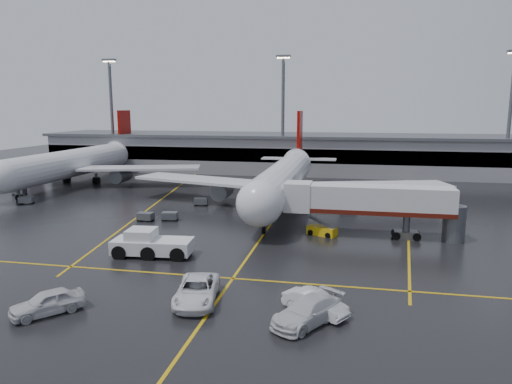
# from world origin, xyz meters

# --- Properties ---
(ground) EXTENTS (220.00, 220.00, 0.00)m
(ground) POSITION_xyz_m (0.00, 0.00, 0.00)
(ground) COLOR black
(ground) RESTS_ON ground
(apron_line_centre) EXTENTS (0.25, 90.00, 0.02)m
(apron_line_centre) POSITION_xyz_m (0.00, 0.00, 0.01)
(apron_line_centre) COLOR gold
(apron_line_centre) RESTS_ON ground
(apron_line_stop) EXTENTS (60.00, 0.25, 0.02)m
(apron_line_stop) POSITION_xyz_m (0.00, -22.00, 0.01)
(apron_line_stop) COLOR gold
(apron_line_stop) RESTS_ON ground
(apron_line_left) EXTENTS (9.99, 69.35, 0.02)m
(apron_line_left) POSITION_xyz_m (-20.00, 10.00, 0.01)
(apron_line_left) COLOR gold
(apron_line_left) RESTS_ON ground
(apron_line_right) EXTENTS (7.57, 69.64, 0.02)m
(apron_line_right) POSITION_xyz_m (18.00, 10.00, 0.01)
(apron_line_right) COLOR gold
(apron_line_right) RESTS_ON ground
(terminal) EXTENTS (122.00, 19.00, 8.60)m
(terminal) POSITION_xyz_m (0.00, 47.93, 4.32)
(terminal) COLOR gray
(terminal) RESTS_ON ground
(light_mast_left) EXTENTS (3.00, 1.20, 25.45)m
(light_mast_left) POSITION_xyz_m (-45.00, 42.00, 14.47)
(light_mast_left) COLOR #595B60
(light_mast_left) RESTS_ON ground
(light_mast_mid) EXTENTS (3.00, 1.20, 25.45)m
(light_mast_mid) POSITION_xyz_m (-5.00, 42.00, 14.47)
(light_mast_mid) COLOR #595B60
(light_mast_mid) RESTS_ON ground
(light_mast_right) EXTENTS (3.00, 1.20, 25.45)m
(light_mast_right) POSITION_xyz_m (40.00, 42.00, 14.47)
(light_mast_right) COLOR #595B60
(light_mast_right) RESTS_ON ground
(main_airliner) EXTENTS (48.80, 45.60, 14.10)m
(main_airliner) POSITION_xyz_m (0.00, 9.70, 4.21)
(main_airliner) COLOR silver
(main_airliner) RESTS_ON ground
(second_airliner) EXTENTS (48.80, 45.60, 14.10)m
(second_airliner) POSITION_xyz_m (-42.00, 21.70, 4.21)
(second_airliner) COLOR silver
(second_airliner) RESTS_ON ground
(jet_bridge) EXTENTS (19.90, 3.40, 6.05)m
(jet_bridge) POSITION_xyz_m (11.87, -6.00, 3.93)
(jet_bridge) COLOR silver
(jet_bridge) RESTS_ON ground
(pushback_tractor) EXTENTS (8.07, 3.98, 2.79)m
(pushback_tractor) POSITION_xyz_m (-9.60, -17.37, 1.11)
(pushback_tractor) COLOR silver
(pushback_tractor) RESTS_ON ground
(belt_loader) EXTENTS (3.65, 2.68, 2.13)m
(belt_loader) POSITION_xyz_m (6.67, -6.33, 0.53)
(belt_loader) COLOR yellow
(belt_loader) RESTS_ON ground
(service_van_a) EXTENTS (4.02, 6.86, 1.79)m
(service_van_a) POSITION_xyz_m (-1.45, -27.31, 0.90)
(service_van_a) COLOR white
(service_van_a) RESTS_ON ground
(service_van_b) EXTENTS (5.35, 6.32, 1.74)m
(service_van_b) POSITION_xyz_m (7.10, -29.26, 0.87)
(service_van_b) COLOR silver
(service_van_b) RESTS_ON ground
(service_van_c) EXTENTS (5.10, 4.07, 1.63)m
(service_van_c) POSITION_xyz_m (7.49, -27.61, 0.81)
(service_van_c) COLOR silver
(service_van_c) RESTS_ON ground
(service_van_d) EXTENTS (4.84, 5.20, 1.73)m
(service_van_d) POSITION_xyz_m (-11.21, -31.44, 0.87)
(service_van_d) COLOR silver
(service_van_d) RESTS_ON ground
(baggage_cart_a) EXTENTS (2.18, 1.61, 1.12)m
(baggage_cart_a) POSITION_xyz_m (-13.28, -3.03, 0.63)
(baggage_cart_a) COLOR #595B60
(baggage_cart_a) RESTS_ON ground
(baggage_cart_b) EXTENTS (2.04, 1.36, 1.12)m
(baggage_cart_b) POSITION_xyz_m (-16.30, -3.89, 0.63)
(baggage_cart_b) COLOR #595B60
(baggage_cart_b) RESTS_ON ground
(baggage_cart_c) EXTENTS (2.21, 1.66, 1.12)m
(baggage_cart_c) POSITION_xyz_m (-12.31, 7.04, 0.63)
(baggage_cart_c) COLOR #595B60
(baggage_cart_c) RESTS_ON ground
(baggage_cart_d) EXTENTS (2.08, 1.43, 1.12)m
(baggage_cart_d) POSITION_xyz_m (-45.16, 9.26, 0.63)
(baggage_cart_d) COLOR #595B60
(baggage_cart_d) RESTS_ON ground
(baggage_cart_e) EXTENTS (2.29, 1.82, 1.12)m
(baggage_cart_e) POSITION_xyz_m (-38.95, 2.81, 0.63)
(baggage_cart_e) COLOR #595B60
(baggage_cart_e) RESTS_ON ground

